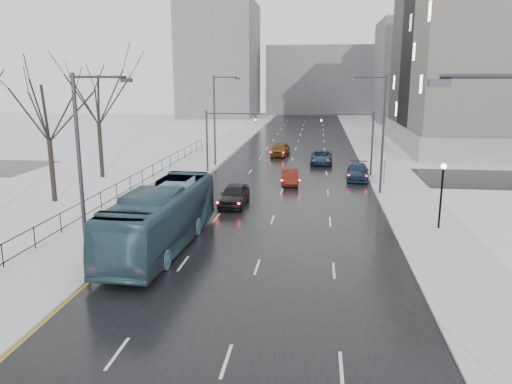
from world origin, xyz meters
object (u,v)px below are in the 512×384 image
at_px(streetlight_l_near, 84,166).
at_px(mast_signal_left, 217,134).
at_px(streetlight_r_mid, 381,129).
at_px(sedan_right_near, 290,177).
at_px(mast_signal_right, 362,136).
at_px(streetlight_l_far, 216,116).
at_px(tree_park_e, 103,178).
at_px(lamppost_r_mid, 442,186).
at_px(sedan_center_near, 234,195).
at_px(no_uturn_sign, 385,161).
at_px(sedan_right_far, 358,172).
at_px(tree_park_d, 55,202).
at_px(sedan_right_cross, 322,157).
at_px(sedan_center_far, 280,149).
at_px(bus, 162,217).

distance_m(streetlight_l_near, mast_signal_left, 28.05).
height_order(streetlight_r_mid, sedan_right_near, streetlight_r_mid).
bearing_deg(mast_signal_right, streetlight_l_far, 165.52).
bearing_deg(tree_park_e, streetlight_l_far, 38.57).
height_order(streetlight_l_far, mast_signal_right, streetlight_l_far).
xyz_separation_m(streetlight_l_far, lamppost_r_mid, (19.17, -22.00, -2.67)).
xyz_separation_m(tree_park_e, sedan_center_near, (14.84, -9.26, 0.88)).
bearing_deg(streetlight_l_near, no_uturn_sign, 54.11).
height_order(streetlight_r_mid, lamppost_r_mid, streetlight_r_mid).
distance_m(streetlight_l_near, sedan_right_far, 30.73).
relative_size(tree_park_d, sedan_right_cross, 2.34).
xyz_separation_m(tree_park_d, sedan_center_far, (16.12, 26.41, 0.87)).
height_order(lamppost_r_mid, mast_signal_right, mast_signal_right).
relative_size(tree_park_d, bus, 0.96).
bearing_deg(streetlight_l_far, sedan_right_cross, 14.63).
relative_size(streetlight_l_far, sedan_center_far, 2.06).
relative_size(no_uturn_sign, sedan_right_cross, 0.51).
bearing_deg(bus, streetlight_r_mid, 49.85).
distance_m(mast_signal_left, no_uturn_sign, 17.10).
distance_m(tree_park_d, sedan_center_far, 30.95).
relative_size(tree_park_d, mast_signal_left, 1.92).
bearing_deg(mast_signal_left, mast_signal_right, 0.00).
height_order(sedan_center_near, sedan_right_cross, sedan_center_near).
xyz_separation_m(tree_park_e, bus, (12.31, -19.51, 1.85)).
distance_m(streetlight_l_far, sedan_right_cross, 12.99).
bearing_deg(tree_park_d, sedan_center_near, 2.92).
bearing_deg(lamppost_r_mid, sedan_right_far, 103.87).
distance_m(lamppost_r_mid, mast_signal_left, 25.71).
height_order(sedan_center_near, sedan_right_near, sedan_center_near).
bearing_deg(tree_park_e, streetlight_l_near, -67.31).
distance_m(streetlight_l_far, mast_signal_left, 4.36).
bearing_deg(sedan_right_cross, streetlight_r_mid, -71.40).
height_order(tree_park_e, no_uturn_sign, tree_park_e).
bearing_deg(streetlight_r_mid, streetlight_l_near, -129.24).
distance_m(streetlight_l_near, mast_signal_right, 32.03).
distance_m(sedan_right_near, sedan_right_far, 7.20).
height_order(streetlight_r_mid, streetlight_l_far, same).
bearing_deg(no_uturn_sign, streetlight_l_near, -125.89).
height_order(mast_signal_left, sedan_center_far, mast_signal_left).
distance_m(tree_park_d, tree_park_e, 10.01).
height_order(streetlight_l_near, mast_signal_left, streetlight_l_near).
relative_size(tree_park_e, no_uturn_sign, 5.00).
bearing_deg(sedan_right_far, mast_signal_right, 82.86).
bearing_deg(bus, streetlight_l_far, 96.78).
distance_m(streetlight_r_mid, sedan_center_near, 13.53).
xyz_separation_m(tree_park_d, streetlight_l_far, (9.63, 18.00, 5.62)).
distance_m(tree_park_e, streetlight_r_mid, 27.25).
xyz_separation_m(streetlight_l_near, lamppost_r_mid, (19.17, 10.00, -2.67)).
bearing_deg(sedan_right_far, sedan_right_cross, 116.18).
relative_size(streetlight_l_near, no_uturn_sign, 3.70).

